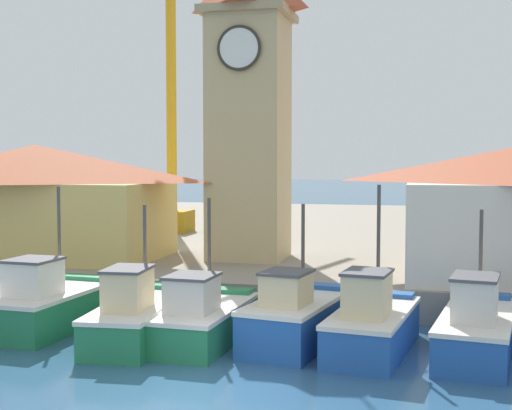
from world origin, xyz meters
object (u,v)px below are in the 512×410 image
(clock_tower, at_px, (249,97))
(fishing_boat_right_outer, at_px, (477,328))
(fishing_boat_center, at_px, (202,318))
(fishing_boat_right_inner, at_px, (372,324))
(port_crane_near, at_px, (175,107))
(warehouse_left, at_px, (36,199))
(fishing_boat_mid_left, at_px, (138,315))
(fishing_boat_mid_right, at_px, (295,317))
(fishing_boat_left_inner, at_px, (48,304))

(clock_tower, bearing_deg, fishing_boat_right_outer, -46.97)
(fishing_boat_center, relative_size, fishing_boat_right_inner, 0.98)
(port_crane_near, bearing_deg, warehouse_left, -101.88)
(fishing_boat_mid_left, height_order, fishing_boat_mid_right, fishing_boat_mid_right)
(fishing_boat_right_outer, bearing_deg, port_crane_near, 129.34)
(fishing_boat_mid_right, relative_size, warehouse_left, 0.42)
(fishing_boat_left_inner, relative_size, port_crane_near, 0.26)
(fishing_boat_center, bearing_deg, clock_tower, 96.07)
(fishing_boat_right_outer, xyz_separation_m, warehouse_left, (-17.18, 7.49, 2.68))
(port_crane_near, bearing_deg, fishing_boat_mid_right, -61.02)
(warehouse_left, bearing_deg, fishing_boat_right_outer, -23.55)
(fishing_boat_mid_left, xyz_separation_m, fishing_boat_right_outer, (9.21, 0.67, 0.01))
(clock_tower, bearing_deg, fishing_boat_mid_left, -94.80)
(fishing_boat_right_inner, relative_size, fishing_boat_right_outer, 0.90)
(clock_tower, height_order, port_crane_near, port_crane_near)
(port_crane_near, bearing_deg, fishing_boat_right_outer, -50.66)
(fishing_boat_mid_left, relative_size, port_crane_near, 0.28)
(fishing_boat_mid_right, bearing_deg, warehouse_left, 148.56)
(fishing_boat_center, distance_m, fishing_boat_mid_right, 2.63)
(fishing_boat_right_inner, distance_m, fishing_boat_right_outer, 2.70)
(fishing_boat_right_inner, bearing_deg, fishing_boat_left_inner, 178.32)
(clock_tower, xyz_separation_m, port_crane_near, (-6.52, 9.21, 0.35))
(fishing_boat_left_inner, relative_size, fishing_boat_right_inner, 1.00)
(fishing_boat_mid_right, bearing_deg, clock_tower, 111.65)
(fishing_boat_right_outer, distance_m, warehouse_left, 18.93)
(fishing_boat_mid_left, xyz_separation_m, port_crane_near, (-5.71, 18.88, 7.24))
(fishing_boat_center, bearing_deg, fishing_boat_right_outer, 3.24)
(fishing_boat_left_inner, bearing_deg, fishing_boat_center, -3.94)
(fishing_boat_mid_right, height_order, port_crane_near, port_crane_near)
(warehouse_left, bearing_deg, fishing_boat_left_inner, -57.40)
(fishing_boat_left_inner, xyz_separation_m, port_crane_near, (-2.58, 18.29, 7.20))
(fishing_boat_right_outer, bearing_deg, fishing_boat_center, -176.76)
(fishing_boat_mid_right, bearing_deg, fishing_boat_center, -172.67)
(fishing_boat_center, distance_m, clock_tower, 11.74)
(fishing_boat_right_inner, height_order, warehouse_left, warehouse_left)
(fishing_boat_mid_left, relative_size, clock_tower, 0.37)
(fishing_boat_mid_right, relative_size, fishing_boat_right_outer, 0.86)
(fishing_boat_mid_left, xyz_separation_m, fishing_boat_mid_right, (4.42, 0.59, 0.05))
(port_crane_near, bearing_deg, fishing_boat_center, -68.00)
(fishing_boat_right_outer, height_order, warehouse_left, warehouse_left)
(fishing_boat_center, distance_m, fishing_boat_right_outer, 7.41)
(fishing_boat_left_inner, bearing_deg, clock_tower, 66.54)
(fishing_boat_right_outer, bearing_deg, clock_tower, 133.03)
(fishing_boat_left_inner, height_order, fishing_boat_right_inner, fishing_boat_right_inner)
(fishing_boat_left_inner, relative_size, clock_tower, 0.34)
(fishing_boat_mid_left, relative_size, fishing_boat_mid_right, 1.14)
(fishing_boat_center, bearing_deg, fishing_boat_left_inner, 176.06)
(fishing_boat_left_inner, bearing_deg, fishing_boat_right_inner, -1.68)
(fishing_boat_center, height_order, fishing_boat_right_inner, fishing_boat_right_inner)
(warehouse_left, xyz_separation_m, port_crane_near, (2.25, 10.72, 4.55))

